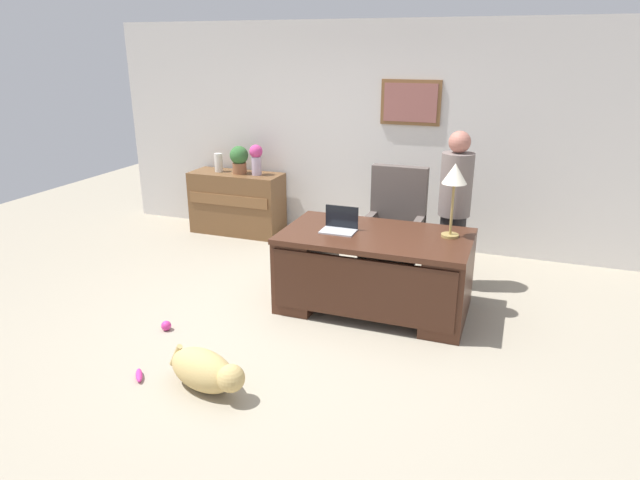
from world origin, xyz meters
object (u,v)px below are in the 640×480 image
Objects in this scene: vase_with_flowers at (256,158)px; potted_plant at (239,158)px; dog_toy_bone at (139,375)px; armchair at (394,231)px; vase_empty at (219,163)px; credenza at (237,203)px; dog_lying at (206,371)px; laptop at (340,225)px; dog_toy_ball at (166,326)px; desk at (374,269)px; desk_lamp at (455,179)px; person_standing at (454,210)px.

potted_plant is at bearing 180.00° from vase_with_flowers.
potted_plant is at bearing 104.95° from dog_toy_bone.
armchair is 6.49× the size of dog_toy_bone.
vase_with_flowers is at bearing 159.28° from armchair.
potted_plant reaches higher than vase_empty.
credenza is 2.44m from armchair.
dog_lying is (1.53, -3.36, -0.25)m from credenza.
potted_plant is (-2.25, 0.76, 0.50)m from armchair.
vase_with_flowers is (-1.68, 1.64, 0.23)m from laptop.
dog_lying is 1.06m from dog_toy_ball.
credenza reaches higher than dog_lying.
vase_empty reaches higher than desk.
desk_lamp reaches higher than vase_with_flowers.
person_standing is (0.60, 0.81, 0.43)m from desk.
vase_with_flowers is 0.57m from vase_empty.
potted_plant is (0.06, 0.00, 0.61)m from credenza.
vase_empty is at bearing 109.73° from dog_toy_ball.
desk_lamp is 7.63× the size of dog_toy_ball.
desk is 0.53m from laptop.
credenza is at bearing 105.90° from dog_toy_bone.
dog_lying is (-1.40, -2.52, -0.68)m from person_standing.
potted_plant is (0.31, 0.00, 0.08)m from vase_empty.
potted_plant reaches higher than dog_lying.
dog_toy_bone is (-2.01, -1.95, -1.27)m from desk_lamp.
dog_lying is 2.05× the size of potted_plant.
laptop is at bearing -40.50° from potted_plant.
laptop is at bearing -179.73° from desk.
potted_plant is (-2.92, 1.46, -0.28)m from desk_lamp.
potted_plant is at bearing 103.69° from dog_toy_ball.
credenza is 2.81m from dog_toy_ball.
armchair is 2.43m from potted_plant.
dog_toy_ball is at bearing -75.10° from credenza.
armchair is at bearing 133.49° from desk_lamp.
person_standing is 2.76m from vase_with_flowers.
dog_toy_ball is at bearing 140.99° from dog_lying.
person_standing is (2.93, -0.83, 0.43)m from credenza.
person_standing reaches higher than vase_with_flowers.
vase_with_flowers is (0.31, 0.00, 0.63)m from credenza.
potted_plant reaches higher than dog_toy_bone.
person_standing is at bearing 53.37° from desk.
desk is 0.89m from armchair.
dog_lying is 0.58m from dog_toy_bone.
vase_with_flowers reaches higher than laptop.
desk is at bearing -32.48° from vase_empty.
desk reaches higher than dog_lying.
desk_lamp reaches higher than credenza.
desk is at bearing -35.16° from credenza.
dog_toy_bone is at bearing -127.52° from desk.
dog_toy_ball is (-1.27, -1.05, -0.77)m from laptop.
dog_lying is 3.77m from potted_plant.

